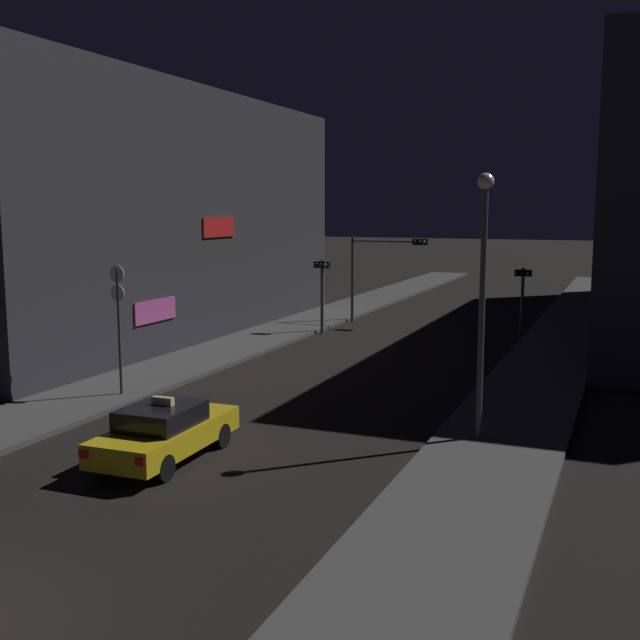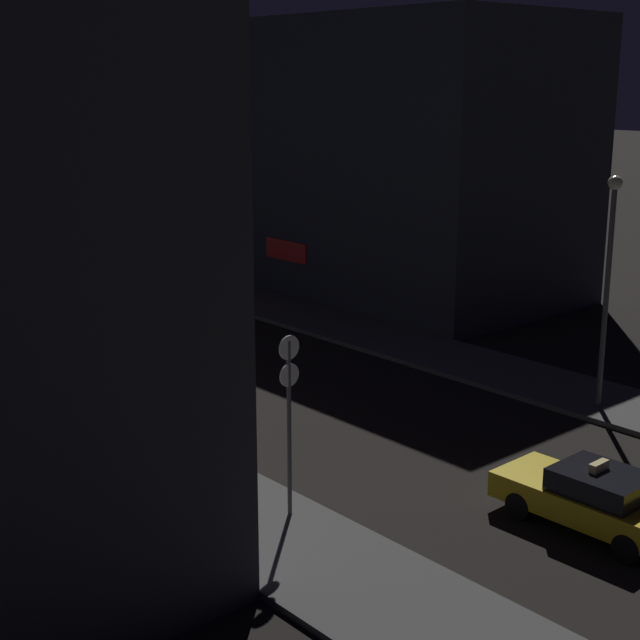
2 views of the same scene
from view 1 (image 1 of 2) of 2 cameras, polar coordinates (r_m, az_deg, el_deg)
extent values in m
cube|color=#4C4C4C|center=(42.16, -0.56, -0.05)|extent=(3.41, 66.43, 0.16)
cube|color=#4C4C4C|center=(39.02, 17.60, -1.12)|extent=(3.41, 66.43, 0.16)
cube|color=#333338|center=(38.36, -13.22, 7.48)|extent=(8.59, 26.31, 11.60)
cube|color=#D859B2|center=(31.83, -12.14, 0.69)|extent=(0.08, 2.80, 0.90)
cube|color=red|center=(36.03, -7.53, 6.85)|extent=(0.08, 2.80, 0.90)
cube|color=red|center=(37.89, 20.15, 1.79)|extent=(0.08, 2.80, 0.90)
cube|color=yellow|center=(19.63, -11.36, -8.40)|extent=(1.89, 4.44, 0.60)
cube|color=black|center=(19.32, -11.73, -6.98)|extent=(1.62, 2.01, 0.50)
cube|color=red|center=(18.30, -17.17, -9.52)|extent=(0.24, 0.06, 0.16)
cube|color=red|center=(17.44, -13.24, -10.26)|extent=(0.24, 0.06, 0.16)
cylinder|color=black|center=(21.23, -11.18, -7.95)|extent=(0.23, 0.64, 0.64)
cylinder|color=black|center=(20.45, -7.35, -8.50)|extent=(0.23, 0.64, 0.64)
cylinder|color=black|center=(19.09, -15.62, -9.97)|extent=(0.23, 0.64, 0.64)
cylinder|color=black|center=(18.22, -11.52, -10.72)|extent=(0.23, 0.64, 0.64)
cube|color=#F4E08C|center=(19.31, -11.60, -5.91)|extent=(0.56, 0.19, 0.20)
cylinder|color=#47474C|center=(42.09, 2.42, 3.04)|extent=(0.16, 0.16, 4.70)
cylinder|color=#47474C|center=(41.34, 4.92, 5.84)|extent=(3.79, 0.10, 0.10)
cube|color=black|center=(40.81, 7.47, 5.77)|extent=(0.80, 0.28, 0.32)
sphere|color=#3F0C0C|center=(40.71, 7.06, 5.77)|extent=(0.20, 0.20, 0.20)
sphere|color=#3F2D0C|center=(40.64, 7.40, 5.76)|extent=(0.20, 0.20, 0.20)
sphere|color=#19E54C|center=(40.58, 7.74, 5.75)|extent=(0.20, 0.20, 0.20)
cylinder|color=#47474C|center=(38.07, 0.15, 1.73)|extent=(0.16, 0.16, 3.69)
cube|color=black|center=(37.92, 0.15, 4.12)|extent=(0.80, 0.28, 0.32)
sphere|color=#3F0C0C|center=(37.85, -0.30, 4.11)|extent=(0.20, 0.20, 0.20)
sphere|color=#3F2D0C|center=(37.76, 0.05, 4.10)|extent=(0.20, 0.20, 0.20)
sphere|color=#19E54C|center=(37.66, 0.40, 4.09)|extent=(0.20, 0.20, 0.20)
cylinder|color=#47474C|center=(38.77, 14.79, 1.31)|extent=(0.16, 0.16, 3.34)
cube|color=black|center=(38.63, 14.86, 3.40)|extent=(0.80, 0.28, 0.32)
sphere|color=#3F0C0C|center=(38.49, 14.46, 3.39)|extent=(0.20, 0.20, 0.20)
sphere|color=#3F2D0C|center=(38.45, 14.83, 3.38)|extent=(0.20, 0.20, 0.20)
sphere|color=#19E54C|center=(38.42, 15.19, 3.36)|extent=(0.20, 0.20, 0.20)
cylinder|color=#47474C|center=(25.79, -14.69, -0.87)|extent=(0.10, 0.10, 4.11)
cylinder|color=white|center=(25.54, -14.87, 3.34)|extent=(0.55, 0.03, 0.55)
cylinder|color=white|center=(25.60, -14.82, 1.94)|extent=(0.53, 0.03, 0.53)
cylinder|color=#47474C|center=(20.39, 11.93, 0.27)|extent=(0.16, 0.16, 6.51)
sphere|color=#EAE5C6|center=(20.21, 12.22, 10.05)|extent=(0.43, 0.43, 0.43)
camera|label=2|loc=(28.44, -58.42, 11.63)|focal=52.66mm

